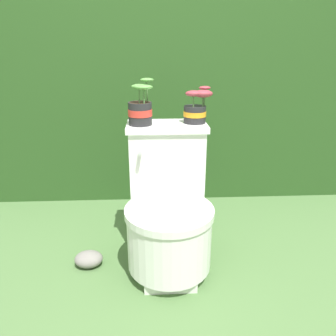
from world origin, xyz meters
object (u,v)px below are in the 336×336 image
Objects in this scene: toilet at (168,210)px; potted_plant_midleft at (196,109)px; potted_plant_left at (140,110)px; garden_stone at (89,259)px.

potted_plant_midleft is at bearing 47.90° from toilet.
potted_plant_left is at bearing 134.30° from toilet.
toilet is 0.52m from potted_plant_left.
potted_plant_midleft is at bearing 5.92° from potted_plant_left.
potted_plant_left reaches higher than potted_plant_midleft.
garden_stone is (-0.42, -0.01, -0.27)m from toilet.
potted_plant_left is at bearing 26.70° from garden_stone.
potted_plant_left is 1.54× the size of garden_stone.
potted_plant_midleft is 1.25× the size of garden_stone.
toilet is at bearing 1.58° from garden_stone.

